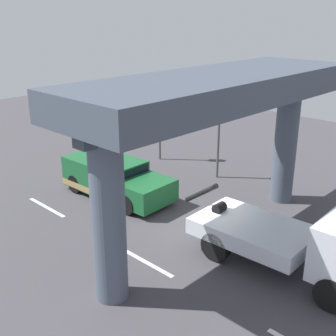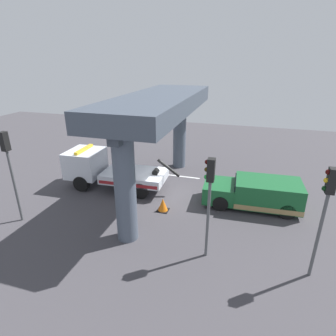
{
  "view_description": "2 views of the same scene",
  "coord_description": "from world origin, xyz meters",
  "px_view_note": "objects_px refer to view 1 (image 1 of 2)",
  "views": [
    {
      "loc": [
        9.09,
        -11.16,
        7.77
      ],
      "look_at": [
        -2.56,
        0.97,
        1.63
      ],
      "focal_mm": 46.06,
      "sensor_mm": 36.0,
      "label": 1
    },
    {
      "loc": [
        -4.18,
        14.45,
        7.77
      ],
      "look_at": [
        0.08,
        0.22,
        1.8
      ],
      "focal_mm": 29.49,
      "sensor_mm": 36.0,
      "label": 2
    }
  ],
  "objects_px": {
    "tow_truck_white": "(310,243)",
    "traffic_cone_orange": "(228,206)",
    "traffic_light_near": "(160,102)",
    "traffic_light_far": "(220,115)",
    "towed_van_green": "(114,179)"
  },
  "relations": [
    {
      "from": "traffic_cone_orange",
      "to": "traffic_light_far",
      "type": "bearing_deg",
      "value": 133.56
    },
    {
      "from": "tow_truck_white",
      "to": "traffic_light_near",
      "type": "height_order",
      "value": "traffic_light_near"
    },
    {
      "from": "traffic_light_near",
      "to": "traffic_cone_orange",
      "type": "relative_size",
      "value": 6.12
    },
    {
      "from": "traffic_light_near",
      "to": "towed_van_green",
      "type": "bearing_deg",
      "value": -67.74
    },
    {
      "from": "tow_truck_white",
      "to": "traffic_cone_orange",
      "type": "distance_m",
      "value": 4.9
    },
    {
      "from": "towed_van_green",
      "to": "traffic_light_far",
      "type": "distance_m",
      "value": 5.83
    },
    {
      "from": "towed_van_green",
      "to": "traffic_cone_orange",
      "type": "relative_size",
      "value": 7.31
    },
    {
      "from": "tow_truck_white",
      "to": "traffic_cone_orange",
      "type": "height_order",
      "value": "tow_truck_white"
    },
    {
      "from": "tow_truck_white",
      "to": "traffic_cone_orange",
      "type": "relative_size",
      "value": 10.1
    },
    {
      "from": "towed_van_green",
      "to": "traffic_light_far",
      "type": "relative_size",
      "value": 1.22
    },
    {
      "from": "towed_van_green",
      "to": "traffic_light_far",
      "type": "xyz_separation_m",
      "value": [
        1.98,
        4.94,
        2.38
      ]
    },
    {
      "from": "towed_van_green",
      "to": "traffic_cone_orange",
      "type": "xyz_separation_m",
      "value": [
        4.8,
        1.97,
        -0.43
      ]
    },
    {
      "from": "traffic_light_far",
      "to": "traffic_cone_orange",
      "type": "height_order",
      "value": "traffic_light_far"
    },
    {
      "from": "traffic_light_near",
      "to": "traffic_light_far",
      "type": "bearing_deg",
      "value": 0.0
    },
    {
      "from": "traffic_light_near",
      "to": "traffic_light_far",
      "type": "height_order",
      "value": "traffic_light_near"
    }
  ]
}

